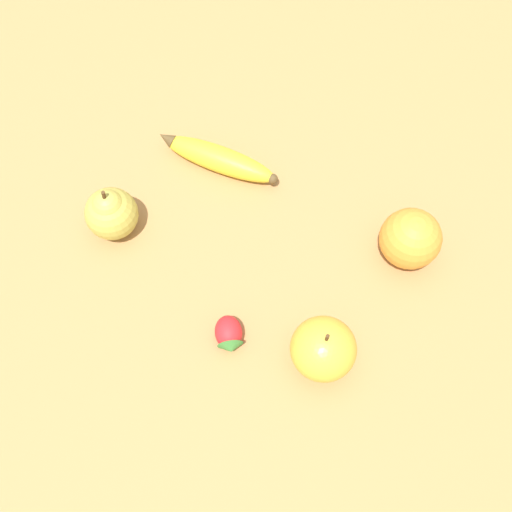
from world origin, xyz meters
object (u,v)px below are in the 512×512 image
at_px(pear, 111,212).
at_px(strawberry, 229,335).
at_px(banana, 217,159).
at_px(orange, 410,239).
at_px(apple, 323,349).

height_order(pear, strawberry, pear).
relative_size(banana, strawberry, 2.97).
height_order(orange, strawberry, orange).
bearing_deg(strawberry, orange, 109.06).
bearing_deg(pear, banana, -72.59).
bearing_deg(strawberry, pear, -144.30).
bearing_deg(orange, strawberry, 98.80).
relative_size(banana, pear, 1.74).
relative_size(strawberry, apple, 0.61).
relative_size(banana, orange, 1.92).
distance_m(orange, strawberry, 0.27).
relative_size(pear, apple, 1.05).
bearing_deg(orange, pear, 65.29).
height_order(pear, apple, pear).
distance_m(pear, apple, 0.34).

